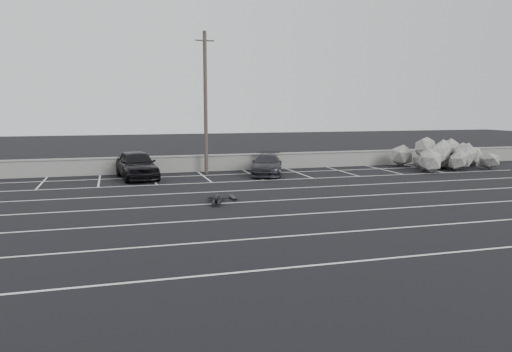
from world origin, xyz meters
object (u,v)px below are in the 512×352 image
object	(u,v)px
utility_pole	(206,102)
trash_bin	(271,161)
car_right	(267,164)
person	(217,197)
skateboard	(233,197)
riprap_pile	(445,160)
car_left	(137,165)

from	to	relation	value
utility_pole	trash_bin	distance (m)	5.87
car_right	person	size ratio (longest dim) A/B	1.79
skateboard	utility_pole	bearing A→B (deg)	88.87
utility_pole	riprap_pile	size ratio (longest dim) A/B	1.33
car_right	trash_bin	bearing A→B (deg)	86.71
car_right	person	world-z (taller)	car_right
car_right	utility_pole	distance (m)	5.46
utility_pole	person	world-z (taller)	utility_pole
trash_bin	car_left	bearing A→B (deg)	-167.86
riprap_pile	skateboard	bearing A→B (deg)	-156.91
trash_bin	utility_pole	bearing A→B (deg)	-174.79
car_left	person	bearing A→B (deg)	-77.55
utility_pole	car_right	bearing A→B (deg)	-30.27
utility_pole	skateboard	size ratio (longest dim) A/B	10.65
car_right	riprap_pile	xyz separation A→B (m)	(12.40, -0.41, -0.02)
person	skateboard	size ratio (longest dim) A/B	2.99
person	skateboard	bearing A→B (deg)	42.19
trash_bin	skateboard	bearing A→B (deg)	-116.62
person	riprap_pile	bearing A→B (deg)	37.71
riprap_pile	person	bearing A→B (deg)	-156.68
trash_bin	person	size ratio (longest dim) A/B	0.44
utility_pole	car_left	bearing A→B (deg)	-161.23
utility_pole	trash_bin	xyz separation A→B (m)	(4.38, 0.40, -3.88)
trash_bin	riprap_pile	size ratio (longest dim) A/B	0.16
car_right	trash_bin	size ratio (longest dim) A/B	4.09
car_left	skateboard	world-z (taller)	car_left
trash_bin	car_right	bearing A→B (deg)	-112.52
car_right	utility_pole	bearing A→B (deg)	168.96
car_left	utility_pole	distance (m)	5.84
utility_pole	person	xyz separation A→B (m)	(-1.32, -9.77, -4.19)
person	car_left	bearing A→B (deg)	124.48
utility_pole	person	bearing A→B (deg)	-97.67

